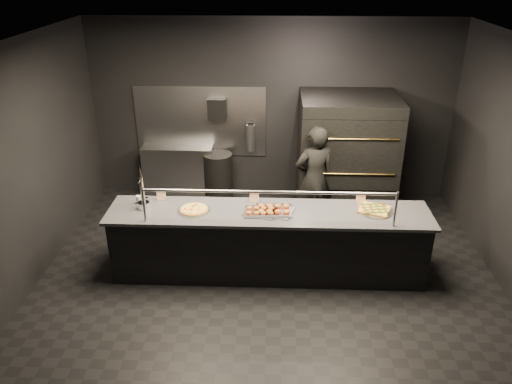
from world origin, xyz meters
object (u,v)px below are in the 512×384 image
(towel_dispenser, at_px, (217,109))
(worker, at_px, (314,179))
(round_pizza, at_px, (194,210))
(square_pizza, at_px, (374,210))
(service_counter, at_px, (268,242))
(slider_tray_a, at_px, (260,212))
(pizza_oven, at_px, (346,155))
(prep_shelf, at_px, (179,171))
(fire_extinguisher, at_px, (251,137))
(slider_tray_b, at_px, (274,210))
(beer_tap, at_px, (143,197))
(trash_bin, at_px, (218,176))

(towel_dispenser, relative_size, worker, 0.21)
(round_pizza, relative_size, square_pizza, 0.89)
(service_counter, distance_m, slider_tray_a, 0.49)
(pizza_oven, bearing_deg, slider_tray_a, -123.91)
(prep_shelf, height_order, square_pizza, square_pizza)
(prep_shelf, bearing_deg, round_pizza, -74.43)
(prep_shelf, bearing_deg, square_pizza, -37.45)
(pizza_oven, xyz_separation_m, fire_extinguisher, (-1.55, 0.50, 0.09))
(slider_tray_b, bearing_deg, service_counter, 175.14)
(pizza_oven, distance_m, fire_extinguisher, 1.63)
(beer_tap, bearing_deg, prep_shelf, 90.00)
(fire_extinguisher, distance_m, beer_tap, 2.68)
(round_pizza, height_order, square_pizza, square_pizza)
(slider_tray_b, bearing_deg, worker, 64.42)
(service_counter, distance_m, slider_tray_b, 0.49)
(round_pizza, bearing_deg, square_pizza, 2.09)
(slider_tray_a, xyz_separation_m, trash_bin, (-0.79, 2.27, -0.54))
(beer_tap, relative_size, square_pizza, 1.26)
(slider_tray_a, bearing_deg, slider_tray_b, 13.87)
(fire_extinguisher, xyz_separation_m, slider_tray_a, (0.24, -2.45, -0.12))
(service_counter, relative_size, slider_tray_b, 7.57)
(prep_shelf, relative_size, slider_tray_a, 2.63)
(slider_tray_b, relative_size, worker, 0.33)
(slider_tray_a, relative_size, worker, 0.28)
(pizza_oven, height_order, towel_dispenser, pizza_oven)
(square_pizza, bearing_deg, prep_shelf, 142.55)
(round_pizza, height_order, slider_tray_a, slider_tray_a)
(slider_tray_a, distance_m, worker, 1.50)
(beer_tap, height_order, trash_bin, beer_tap)
(trash_bin, bearing_deg, slider_tray_b, -66.62)
(slider_tray_b, bearing_deg, fire_extinguisher, 99.72)
(trash_bin, distance_m, worker, 1.89)
(prep_shelf, height_order, trash_bin, prep_shelf)
(round_pizza, bearing_deg, worker, 37.89)
(pizza_oven, xyz_separation_m, slider_tray_a, (-1.31, -1.95, -0.02))
(pizza_oven, distance_m, slider_tray_a, 2.35)
(slider_tray_b, height_order, trash_bin, slider_tray_b)
(square_pizza, bearing_deg, pizza_oven, 94.30)
(service_counter, bearing_deg, fire_extinguisher, 98.30)
(service_counter, distance_m, worker, 1.45)
(service_counter, bearing_deg, pizza_oven, 57.73)
(prep_shelf, distance_m, beer_tap, 2.38)
(towel_dispenser, relative_size, round_pizza, 0.84)
(service_counter, height_order, worker, worker)
(slider_tray_b, height_order, worker, worker)
(beer_tap, distance_m, worker, 2.58)
(service_counter, distance_m, fire_extinguisher, 2.50)
(fire_extinguisher, bearing_deg, prep_shelf, -176.34)
(slider_tray_b, bearing_deg, trash_bin, 113.38)
(fire_extinguisher, height_order, square_pizza, fire_extinguisher)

